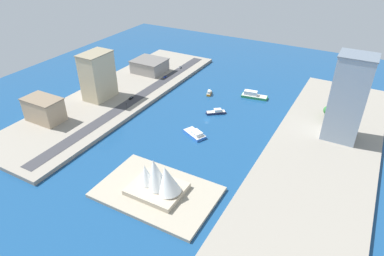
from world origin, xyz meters
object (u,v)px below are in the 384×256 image
Objects in this scene: patrol_launch_navy at (216,112)px; apartment_midrise_tan at (44,109)px; ferry_green_doubledeck at (253,95)px; opera_landmark at (159,180)px; catamaran_blue at (195,134)px; office_block_beige at (98,76)px; suv_black at (131,98)px; sedan_silver at (180,67)px; tower_tall_glass at (348,99)px; water_taxi_orange at (209,93)px; traffic_light_waterfront at (126,105)px; hatchback_blue at (165,77)px; carpark_squat_concrete at (150,66)px.

apartment_midrise_tan is (108.47, 77.69, 10.72)m from patrol_launch_navy.
patrol_launch_navy is 0.62× the size of ferry_green_doubledeck.
opera_landmark is at bearing 97.29° from patrol_launch_navy.
office_block_beige is (99.65, -10.98, 21.40)m from catamaran_blue.
catamaran_blue is at bearing 91.41° from patrol_launch_navy.
ferry_green_doubledeck reaches higher than suv_black.
sedan_silver is (73.20, -65.75, 2.41)m from patrol_launch_navy.
tower_tall_glass reaches higher than patrol_launch_navy.
traffic_light_waterfront is (42.91, 64.43, 5.66)m from water_taxi_orange.
water_taxi_orange is 2.69× the size of hatchback_blue.
apartment_midrise_tan is at bearing 43.98° from ferry_green_doubledeck.
tower_tall_glass is 1.96× the size of opera_landmark.
patrol_launch_navy is at bearing 69.16° from ferry_green_doubledeck.
carpark_squat_concrete is 63.52m from suv_black.
opera_landmark is at bearing 53.69° from tower_tall_glass.
opera_landmark is (-12.26, 65.27, 9.12)m from catamaran_blue.
tower_tall_glass is at bearing 160.27° from sedan_silver.
apartment_midrise_tan is 219.55m from tower_tall_glass.
patrol_launch_navy is 104.56m from office_block_beige.
patrol_launch_navy is 82.61m from hatchback_blue.
patrol_launch_navy is 0.52× the size of apartment_midrise_tan.
carpark_squat_concrete reaches higher than patrol_launch_navy.
apartment_midrise_tan is 6.81× the size of hatchback_blue.
patrol_launch_navy is 0.38× the size of office_block_beige.
ferry_green_doubledeck is 0.78× the size of carpark_squat_concrete.
patrol_launch_navy is 3.27× the size of suv_black.
patrol_launch_navy is 98.87m from tower_tall_glass.
opera_landmark reaches higher than hatchback_blue.
carpark_squat_concrete is 6.69× the size of sedan_silver.
opera_landmark is at bearing 121.61° from hatchback_blue.
tower_tall_glass is (-77.15, 36.66, 31.12)m from ferry_green_doubledeck.
water_taxi_orange is 121.08m from tower_tall_glass.
apartment_midrise_tan is at bearing 79.12° from office_block_beige.
suv_black is 0.15× the size of opera_landmark.
catamaran_blue is at bearing -160.00° from apartment_midrise_tan.
office_block_beige reaches higher than catamaran_blue.
catamaran_blue is at bearing -79.36° from opera_landmark.
tower_tall_glass reaches higher than office_block_beige.
ferry_green_doubledeck is at bearing -136.02° from apartment_midrise_tan.
patrol_launch_navy is 2.34× the size of traffic_light_waterfront.
office_block_beige is 52.85m from apartment_midrise_tan.
sedan_silver is 0.73× the size of traffic_light_waterfront.
office_block_beige is 195.17m from tower_tall_glass.
tower_tall_glass is 137.32m from opera_landmark.
hatchback_blue reaches higher than catamaran_blue.
suv_black is at bearing 89.63° from sedan_silver.
opera_landmark is (-86.68, 140.82, 6.90)m from hatchback_blue.
hatchback_blue is (74.42, -75.55, 2.22)m from catamaran_blue.
apartment_midrise_tan is at bearing 43.91° from traffic_light_waterfront.
apartment_midrise_tan reaches higher than ferry_green_doubledeck.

